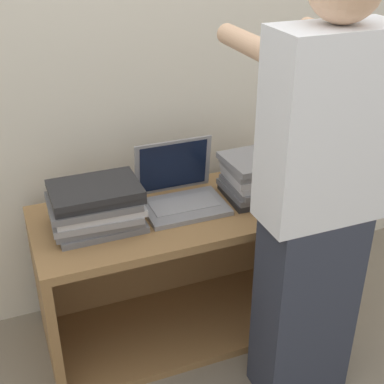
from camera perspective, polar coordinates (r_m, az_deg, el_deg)
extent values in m
plane|color=#756B5B|center=(2.38, 1.72, -17.97)|extent=(12.00, 12.00, 0.00)
cube|color=beige|center=(2.30, -4.26, 15.24)|extent=(8.00, 0.05, 2.40)
cube|color=olive|center=(2.19, -0.76, -2.26)|extent=(1.23, 0.53, 0.04)
cube|color=olive|center=(2.54, -0.68, -13.67)|extent=(1.23, 0.53, 0.04)
cube|color=olive|center=(2.26, -15.34, -11.41)|extent=(0.04, 0.53, 0.55)
cube|color=olive|center=(2.59, 11.82, -5.31)|extent=(0.04, 0.53, 0.55)
cube|color=olive|center=(2.55, -2.71, -5.28)|extent=(1.16, 0.04, 0.55)
cube|color=gray|center=(2.18, -0.77, -1.62)|extent=(0.33, 0.24, 0.02)
cube|color=gray|center=(2.18, -0.86, -1.24)|extent=(0.27, 0.13, 0.00)
cube|color=gray|center=(2.23, -2.03, 2.83)|extent=(0.33, 0.04, 0.24)
cube|color=black|center=(2.23, -1.99, 2.79)|extent=(0.29, 0.03, 0.21)
cube|color=slate|center=(2.09, -9.82, -3.34)|extent=(0.33, 0.24, 0.03)
cube|color=slate|center=(2.08, -10.23, -2.71)|extent=(0.34, 0.24, 0.03)
cube|color=gray|center=(2.06, -10.30, -2.23)|extent=(0.34, 0.25, 0.03)
cube|color=#B7B7BC|center=(2.06, -10.01, -1.48)|extent=(0.34, 0.25, 0.03)
cube|color=slate|center=(2.04, -10.52, -1.00)|extent=(0.34, 0.24, 0.03)
cube|color=#232326|center=(2.04, -10.21, -0.19)|extent=(0.34, 0.25, 0.03)
cube|color=#232326|center=(2.02, -10.34, 0.34)|extent=(0.33, 0.24, 0.03)
cube|color=#232326|center=(2.31, 7.63, 0.03)|extent=(0.34, 0.25, 0.03)
cube|color=slate|center=(2.30, 7.58, 0.67)|extent=(0.34, 0.24, 0.03)
cube|color=slate|center=(2.29, 7.93, 1.19)|extent=(0.34, 0.25, 0.03)
cube|color=#B7B7BC|center=(2.28, 8.03, 1.78)|extent=(0.34, 0.25, 0.03)
cube|color=#B7B7BC|center=(2.26, 7.93, 2.34)|extent=(0.34, 0.25, 0.03)
cube|color=gray|center=(2.26, 7.88, 2.97)|extent=(0.34, 0.25, 0.03)
cube|color=gray|center=(2.24, 7.71, 3.57)|extent=(0.34, 0.25, 0.03)
cube|color=#2D3342|center=(2.08, 11.91, -11.82)|extent=(0.34, 0.20, 0.79)
cube|color=white|center=(1.72, 14.24, 6.60)|extent=(0.40, 0.20, 0.63)
cylinder|color=#DBAD89|center=(1.79, 5.88, 15.50)|extent=(0.07, 0.32, 0.07)
cylinder|color=#DBAD89|center=(1.95, 14.63, 15.86)|extent=(0.07, 0.32, 0.07)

